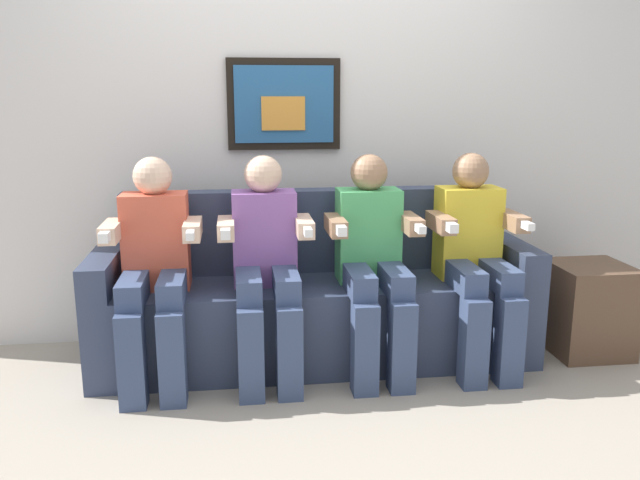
{
  "coord_description": "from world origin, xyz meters",
  "views": [
    {
      "loc": [
        -0.41,
        -2.94,
        1.41
      ],
      "look_at": [
        0.0,
        0.15,
        0.7
      ],
      "focal_mm": 36.17,
      "sensor_mm": 36.0,
      "label": 1
    }
  ],
  "objects_px": {
    "person_left_center": "(266,260)",
    "person_rightmost": "(475,253)",
    "couch": "(316,303)",
    "person_leftmost": "(154,263)",
    "side_table_right": "(588,309)",
    "person_right_center": "(373,256)"
  },
  "relations": [
    {
      "from": "person_left_center",
      "to": "side_table_right",
      "type": "distance_m",
      "value": 1.81
    },
    {
      "from": "person_rightmost",
      "to": "couch",
      "type": "bearing_deg",
      "value": 168.23
    },
    {
      "from": "person_left_center",
      "to": "side_table_right",
      "type": "relative_size",
      "value": 2.22
    },
    {
      "from": "person_right_center",
      "to": "couch",
      "type": "bearing_deg",
      "value": 147.98
    },
    {
      "from": "couch",
      "to": "person_rightmost",
      "type": "xyz_separation_m",
      "value": [
        0.81,
        -0.17,
        0.29
      ]
    },
    {
      "from": "person_right_center",
      "to": "side_table_right",
      "type": "bearing_deg",
      "value": 2.86
    },
    {
      "from": "side_table_right",
      "to": "person_rightmost",
      "type": "bearing_deg",
      "value": -174.93
    },
    {
      "from": "couch",
      "to": "person_leftmost",
      "type": "relative_size",
      "value": 2.07
    },
    {
      "from": "person_left_center",
      "to": "couch",
      "type": "bearing_deg",
      "value": 32.01
    },
    {
      "from": "couch",
      "to": "person_rightmost",
      "type": "relative_size",
      "value": 2.07
    },
    {
      "from": "couch",
      "to": "person_right_center",
      "type": "bearing_deg",
      "value": -32.02
    },
    {
      "from": "couch",
      "to": "person_right_center",
      "type": "distance_m",
      "value": 0.43
    },
    {
      "from": "person_rightmost",
      "to": "side_table_right",
      "type": "xyz_separation_m",
      "value": [
        0.69,
        0.06,
        -0.36
      ]
    },
    {
      "from": "person_leftmost",
      "to": "person_right_center",
      "type": "height_order",
      "value": "same"
    },
    {
      "from": "person_leftmost",
      "to": "side_table_right",
      "type": "xyz_separation_m",
      "value": [
        2.31,
        0.06,
        -0.36
      ]
    },
    {
      "from": "couch",
      "to": "person_leftmost",
      "type": "height_order",
      "value": "person_leftmost"
    },
    {
      "from": "couch",
      "to": "person_left_center",
      "type": "xyz_separation_m",
      "value": [
        -0.27,
        -0.17,
        0.29
      ]
    },
    {
      "from": "person_rightmost",
      "to": "side_table_right",
      "type": "distance_m",
      "value": 0.78
    },
    {
      "from": "couch",
      "to": "person_left_center",
      "type": "bearing_deg",
      "value": -147.99
    },
    {
      "from": "person_leftmost",
      "to": "person_right_center",
      "type": "xyz_separation_m",
      "value": [
        1.08,
        0.0,
        0.0
      ]
    },
    {
      "from": "couch",
      "to": "person_leftmost",
      "type": "xyz_separation_m",
      "value": [
        -0.81,
        -0.17,
        0.29
      ]
    },
    {
      "from": "person_left_center",
      "to": "person_rightmost",
      "type": "relative_size",
      "value": 1.0
    }
  ]
}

